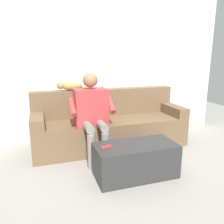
% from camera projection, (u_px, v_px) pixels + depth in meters
% --- Properties ---
extents(ground_plane, '(8.00, 8.00, 0.00)m').
position_uv_depth(ground_plane, '(127.00, 165.00, 2.88)').
color(ground_plane, gray).
extents(back_wall, '(4.44, 0.06, 2.42)m').
position_uv_depth(back_wall, '(100.00, 66.00, 3.73)').
color(back_wall, silver).
rests_on(back_wall, ground).
extents(couch, '(2.30, 0.75, 0.86)m').
position_uv_depth(couch, '(109.00, 126.00, 3.49)').
color(couch, brown).
rests_on(couch, ground).
extents(coffee_table, '(0.94, 0.45, 0.39)m').
position_uv_depth(coffee_table, '(135.00, 160.00, 2.58)').
color(coffee_table, '#2D2D2D').
rests_on(coffee_table, ground).
extents(person_solo_seated, '(0.59, 0.57, 1.16)m').
position_uv_depth(person_solo_seated, '(92.00, 111.00, 2.99)').
color(person_solo_seated, '#B23838').
rests_on(person_solo_seated, ground).
extents(cat_on_backrest, '(0.54, 0.15, 0.16)m').
position_uv_depth(cat_on_backrest, '(70.00, 86.00, 3.39)').
color(cat_on_backrest, '#B7844C').
rests_on(cat_on_backrest, couch).
extents(remote_red, '(0.13, 0.06, 0.02)m').
position_uv_depth(remote_red, '(106.00, 147.00, 2.43)').
color(remote_red, '#B73333').
rests_on(remote_red, coffee_table).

